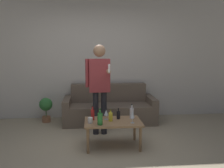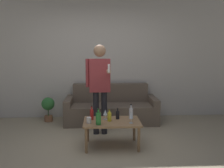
# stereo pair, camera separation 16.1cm
# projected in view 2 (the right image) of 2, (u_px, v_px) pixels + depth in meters

# --- Properties ---
(ground_plane) EXTENTS (16.00, 16.00, 0.00)m
(ground_plane) POSITION_uv_depth(u_px,v_px,m) (97.00, 156.00, 3.67)
(ground_plane) COLOR tan
(wall_back) EXTENTS (8.00, 0.06, 2.70)m
(wall_back) POSITION_uv_depth(u_px,v_px,m) (97.00, 58.00, 5.65)
(wall_back) COLOR silver
(wall_back) RESTS_ON ground_plane
(couch) EXTENTS (1.93, 0.82, 0.79)m
(couch) POSITION_uv_depth(u_px,v_px,m) (111.00, 108.00, 5.39)
(couch) COLOR #6B5B4C
(couch) RESTS_ON ground_plane
(coffee_table) EXTENTS (0.90, 0.59, 0.42)m
(coffee_table) POSITION_uv_depth(u_px,v_px,m) (112.00, 124.00, 3.98)
(coffee_table) COLOR #8E6B47
(coffee_table) RESTS_ON ground_plane
(bottle_orange) EXTENTS (0.06, 0.06, 0.23)m
(bottle_orange) POSITION_uv_depth(u_px,v_px,m) (92.00, 114.00, 4.03)
(bottle_orange) COLOR #B21E1E
(bottle_orange) RESTS_ON coffee_table
(bottle_green) EXTENTS (0.06, 0.06, 0.18)m
(bottle_green) POSITION_uv_depth(u_px,v_px,m) (118.00, 115.00, 4.08)
(bottle_green) COLOR black
(bottle_green) RESTS_ON coffee_table
(bottle_dark) EXTENTS (0.08, 0.08, 0.25)m
(bottle_dark) POSITION_uv_depth(u_px,v_px,m) (98.00, 118.00, 3.77)
(bottle_dark) COLOR #23752D
(bottle_dark) RESTS_ON coffee_table
(bottle_yellow) EXTENTS (0.06, 0.06, 0.19)m
(bottle_yellow) POSITION_uv_depth(u_px,v_px,m) (109.00, 116.00, 3.96)
(bottle_yellow) COLOR yellow
(bottle_yellow) RESTS_ON coffee_table
(bottle_red) EXTENTS (0.07, 0.07, 0.24)m
(bottle_red) POSITION_uv_depth(u_px,v_px,m) (131.00, 113.00, 4.09)
(bottle_red) COLOR silver
(bottle_red) RESTS_ON coffee_table
(wine_glass_near) EXTENTS (0.07, 0.07, 0.16)m
(wine_glass_near) POSITION_uv_depth(u_px,v_px,m) (105.00, 113.00, 4.05)
(wine_glass_near) COLOR silver
(wine_glass_near) RESTS_ON coffee_table
(wine_glass_far) EXTENTS (0.06, 0.06, 0.19)m
(wine_glass_far) POSITION_uv_depth(u_px,v_px,m) (131.00, 115.00, 3.84)
(wine_glass_far) COLOR silver
(wine_glass_far) RESTS_ON coffee_table
(cup_on_table) EXTENTS (0.07, 0.07, 0.09)m
(cup_on_table) POSITION_uv_depth(u_px,v_px,m) (89.00, 120.00, 3.86)
(cup_on_table) COLOR white
(cup_on_table) RESTS_ON coffee_table
(person_standing_front) EXTENTS (0.44, 0.41, 1.64)m
(person_standing_front) POSITION_uv_depth(u_px,v_px,m) (100.00, 81.00, 4.49)
(person_standing_front) COLOR #232328
(person_standing_front) RESTS_ON ground_plane
(potted_plant) EXTENTS (0.28, 0.28, 0.53)m
(potted_plant) POSITION_uv_depth(u_px,v_px,m) (48.00, 106.00, 5.37)
(potted_plant) COLOR #936042
(potted_plant) RESTS_ON ground_plane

